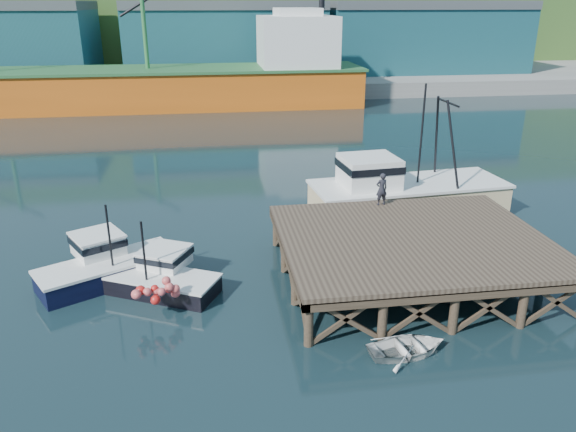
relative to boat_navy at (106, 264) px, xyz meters
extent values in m
plane|color=black|center=(8.48, -2.01, -0.79)|extent=(300.00, 300.00, 0.00)
cube|color=brown|center=(13.98, -2.01, 1.21)|extent=(12.00, 10.00, 0.25)
cube|color=#473828|center=(13.98, -6.86, 0.96)|extent=(12.00, 0.30, 0.35)
cylinder|color=#473828|center=(8.28, -6.71, 0.01)|extent=(0.36, 0.36, 2.60)
cylinder|color=#473828|center=(8.28, 2.69, 0.01)|extent=(0.36, 0.36, 2.60)
cylinder|color=#473828|center=(19.68, 2.69, 0.01)|extent=(0.36, 0.36, 2.60)
cube|color=gray|center=(8.48, 67.99, 0.21)|extent=(160.00, 40.00, 2.00)
cube|color=#1B495A|center=(8.48, 62.99, 5.71)|extent=(28.00, 16.00, 9.00)
cube|color=#1B495A|center=(38.48, 62.99, 5.71)|extent=(30.00, 16.00, 9.00)
cube|color=#D65D14|center=(-3.52, 45.99, 1.41)|extent=(55.00, 9.50, 4.40)
cube|color=#26592D|center=(-3.52, 45.99, 3.71)|extent=(55.50, 10.00, 0.30)
cube|color=silver|center=(16.48, 45.99, 6.71)|extent=(9.00, 9.00, 6.00)
cube|color=silver|center=(16.48, 45.99, 10.01)|extent=(5.00, 7.00, 1.20)
cube|color=#2D511E|center=(8.48, 97.99, 10.21)|extent=(220.00, 50.00, 22.00)
cube|color=black|center=(0.14, -0.25, -0.31)|extent=(6.48, 4.96, 0.96)
cube|color=silver|center=(0.14, -0.25, 0.19)|extent=(6.61, 5.06, 0.13)
cube|color=silver|center=(-0.40, 0.72, 0.65)|extent=(2.74, 2.74, 0.96)
cube|color=black|center=(-0.40, 0.72, 0.86)|extent=(2.89, 2.89, 0.32)
cylinder|color=black|center=(0.44, -0.79, 1.66)|extent=(0.10, 0.10, 2.98)
cube|color=black|center=(2.27, -1.54, -0.40)|extent=(5.97, 4.44, 0.78)
cube|color=silver|center=(2.27, -1.54, 0.01)|extent=(6.09, 4.53, 0.10)
cube|color=silver|center=(2.73, -0.63, 0.38)|extent=(2.53, 2.53, 0.78)
cube|color=black|center=(2.73, -0.63, 0.55)|extent=(2.67, 2.67, 0.26)
cylinder|color=black|center=(2.01, -2.04, 1.38)|extent=(0.10, 0.10, 2.78)
sphere|color=#D8504F|center=(2.13, -3.96, 0.16)|extent=(0.36, 0.36, 0.36)
sphere|color=#D8504F|center=(2.92, -3.79, 0.34)|extent=(0.36, 0.36, 0.36)
sphere|color=red|center=(2.57, -4.22, 0.51)|extent=(0.36, 0.36, 0.36)
cube|color=beige|center=(16.75, 6.15, 0.15)|extent=(11.77, 4.97, 1.87)
cube|color=silver|center=(16.75, 6.15, 1.14)|extent=(11.99, 5.20, 0.16)
cube|color=silver|center=(14.15, 6.15, 2.02)|extent=(3.37, 3.19, 1.87)
cube|color=black|center=(14.15, 6.15, 2.44)|extent=(3.49, 3.30, 0.42)
cylinder|color=black|center=(17.27, 6.15, 3.90)|extent=(0.12, 0.12, 6.25)
imported|color=white|center=(11.77, -7.81, -0.48)|extent=(3.19, 2.45, 0.61)
imported|color=black|center=(13.79, 2.31, 2.20)|extent=(0.68, 0.50, 1.72)
camera|label=1|loc=(4.86, -24.39, 11.33)|focal=35.00mm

